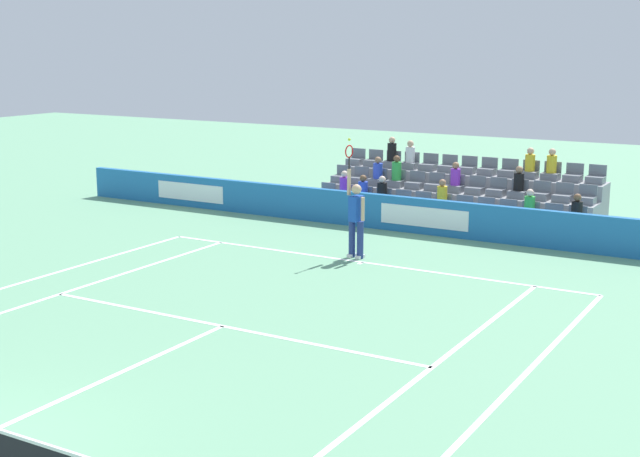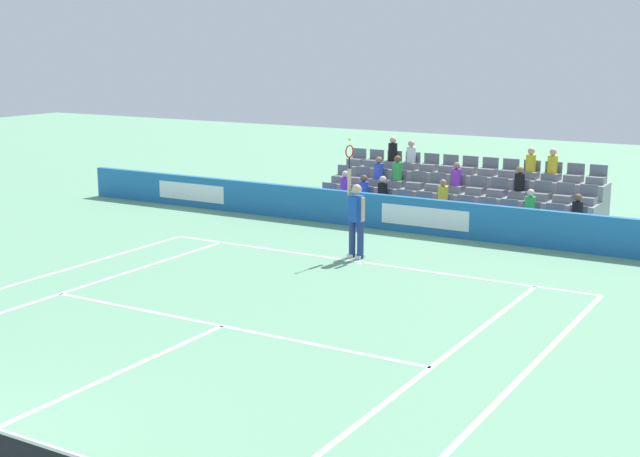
{
  "view_description": "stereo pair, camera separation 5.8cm",
  "coord_description": "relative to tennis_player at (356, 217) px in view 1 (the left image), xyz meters",
  "views": [
    {
      "loc": [
        -9.27,
        5.92,
        5.07
      ],
      "look_at": [
        0.17,
        -10.21,
        1.1
      ],
      "focal_mm": 49.55,
      "sensor_mm": 36.0,
      "label": 1
    },
    {
      "loc": [
        -9.32,
        5.89,
        5.07
      ],
      "look_at": [
        0.17,
        -10.21,
        1.1
      ],
      "focal_mm": 49.55,
      "sensor_mm": 36.0,
      "label": 2
    }
  ],
  "objects": [
    {
      "name": "line_baseline",
      "position": [
        -0.36,
        0.32,
        -0.99
      ],
      "size": [
        10.97,
        0.1,
        0.01
      ],
      "primitive_type": "cube",
      "color": "white",
      "rests_on": "ground"
    },
    {
      "name": "line_service",
      "position": [
        -0.36,
        5.81,
        -0.99
      ],
      "size": [
        8.23,
        0.1,
        0.01
      ],
      "primitive_type": "cube",
      "color": "white",
      "rests_on": "ground"
    },
    {
      "name": "line_centre_service",
      "position": [
        -0.36,
        9.01,
        -0.99
      ],
      "size": [
        0.1,
        6.4,
        0.01
      ],
      "primitive_type": "cube",
      "color": "white",
      "rests_on": "ground"
    },
    {
      "name": "line_singles_sideline_left",
      "position": [
        3.76,
        6.27,
        -0.99
      ],
      "size": [
        0.1,
        11.89,
        0.01
      ],
      "primitive_type": "cube",
      "color": "white",
      "rests_on": "ground"
    },
    {
      "name": "line_singles_sideline_right",
      "position": [
        -4.47,
        6.27,
        -0.99
      ],
      "size": [
        0.1,
        11.89,
        0.01
      ],
      "primitive_type": "cube",
      "color": "white",
      "rests_on": "ground"
    },
    {
      "name": "line_doubles_sideline_right",
      "position": [
        -5.84,
        6.27,
        -0.99
      ],
      "size": [
        0.1,
        11.89,
        0.01
      ],
      "primitive_type": "cube",
      "color": "white",
      "rests_on": "ground"
    },
    {
      "name": "line_centre_mark",
      "position": [
        -0.36,
        0.42,
        -0.99
      ],
      "size": [
        0.1,
        0.2,
        0.01
      ],
      "primitive_type": "cube",
      "color": "white",
      "rests_on": "ground"
    },
    {
      "name": "sponsor_barrier",
      "position": [
        -0.36,
        -3.3,
        -0.51
      ],
      "size": [
        23.7,
        0.22,
        0.96
      ],
      "color": "#1E66AD",
      "rests_on": "ground"
    },
    {
      "name": "tennis_player",
      "position": [
        0.0,
        0.0,
        0.0
      ],
      "size": [
        0.52,
        0.39,
        2.85
      ],
      "color": "navy",
      "rests_on": "ground"
    },
    {
      "name": "stadium_stand",
      "position": [
        -0.35,
        -5.6,
        -0.44
      ],
      "size": [
        8.06,
        2.85,
        2.21
      ],
      "color": "gray",
      "rests_on": "ground"
    }
  ]
}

